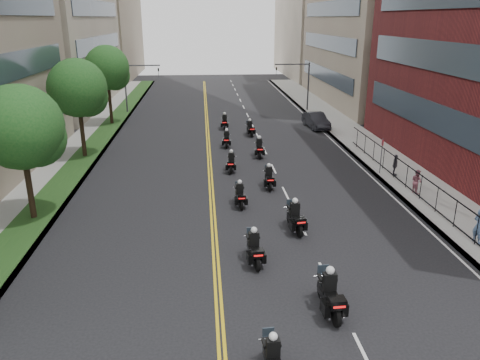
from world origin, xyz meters
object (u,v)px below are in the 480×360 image
object	(u,v)px
motorcycle_2	(254,249)
motorcycle_3	(295,218)
motorcycle_4	(240,196)
motorcycle_10	(225,122)
motorcycle_9	(250,129)
parked_sedan	(316,120)
pedestrian_a	(479,226)
motorcycle_5	(269,178)
pedestrian_b	(417,181)
motorcycle_6	(231,163)
motorcycle_1	(330,295)
motorcycle_8	(227,140)
motorcycle_7	(259,149)
pedestrian_c	(395,165)

from	to	relation	value
motorcycle_2	motorcycle_3	distance (m)	4.01
motorcycle_4	motorcycle_10	world-z (taller)	motorcycle_10
motorcycle_9	parked_sedan	bearing A→B (deg)	14.86
pedestrian_a	motorcycle_10	bearing A→B (deg)	4.60
motorcycle_2	parked_sedan	xyz separation A→B (m)	(9.13, 26.62, 0.09)
pedestrian_a	motorcycle_5	bearing A→B (deg)	27.00
motorcycle_2	pedestrian_b	bearing A→B (deg)	30.52
motorcycle_6	motorcycle_1	bearing A→B (deg)	-74.87
pedestrian_b	motorcycle_8	bearing A→B (deg)	27.70
motorcycle_5	motorcycle_9	xyz separation A→B (m)	(0.22, 14.19, -0.01)
motorcycle_9	pedestrian_a	world-z (taller)	pedestrian_a
motorcycle_4	motorcycle_10	size ratio (longest dim) A/B	0.95
motorcycle_2	motorcycle_7	distance (m)	17.02
motorcycle_7	parked_sedan	xyz separation A→B (m)	(6.88, 9.75, 0.09)
motorcycle_4	motorcycle_6	distance (m)	6.53
parked_sedan	motorcycle_1	bearing A→B (deg)	-108.26
motorcycle_8	pedestrian_b	distance (m)	16.68
parked_sedan	motorcycle_10	bearing A→B (deg)	172.01
motorcycle_4	motorcycle_6	bearing A→B (deg)	88.28
motorcycle_4	parked_sedan	distance (m)	21.86
motorcycle_3	motorcycle_8	world-z (taller)	motorcycle_3
motorcycle_3	motorcycle_6	distance (m)	10.52
motorcycle_9	pedestrian_c	xyz separation A→B (m)	(8.69, -12.87, 0.27)
motorcycle_6	parked_sedan	distance (m)	16.23
motorcycle_7	motorcycle_8	distance (m)	4.04
motorcycle_2	motorcycle_3	xyz separation A→B (m)	(2.47, 3.16, 0.03)
pedestrian_a	parked_sedan	bearing A→B (deg)	-14.08
motorcycle_8	motorcycle_5	bearing A→B (deg)	-73.18
pedestrian_a	pedestrian_c	world-z (taller)	pedestrian_a
motorcycle_5	pedestrian_a	world-z (taller)	pedestrian_a
motorcycle_6	pedestrian_b	distance (m)	12.49
motorcycle_4	motorcycle_8	xyz separation A→B (m)	(-0.07, 13.30, 0.01)
motorcycle_1	pedestrian_c	world-z (taller)	motorcycle_1
motorcycle_6	motorcycle_9	bearing A→B (deg)	83.76
motorcycle_2	parked_sedan	distance (m)	28.14
motorcycle_9	pedestrian_c	size ratio (longest dim) A/B	1.45
motorcycle_5	motorcycle_6	size ratio (longest dim) A/B	1.02
motorcycle_9	motorcycle_10	size ratio (longest dim) A/B	0.98
motorcycle_10	pedestrian_c	xyz separation A→B (m)	(10.92, -15.94, 0.25)
motorcycle_5	motorcycle_1	bearing A→B (deg)	-87.05
motorcycle_2	motorcycle_7	size ratio (longest dim) A/B	1.00
motorcycle_4	motorcycle_7	distance (m)	10.34
motorcycle_6	motorcycle_8	size ratio (longest dim) A/B	1.00
motorcycle_1	motorcycle_6	world-z (taller)	motorcycle_1
motorcycle_9	motorcycle_3	bearing A→B (deg)	-96.03
motorcycle_10	motorcycle_2	bearing A→B (deg)	-86.32
motorcycle_6	pedestrian_c	xyz separation A→B (m)	(11.12, -2.30, 0.27)
motorcycle_3	motorcycle_5	world-z (taller)	motorcycle_3
motorcycle_5	parked_sedan	distance (m)	18.34
motorcycle_8	parked_sedan	distance (m)	11.35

